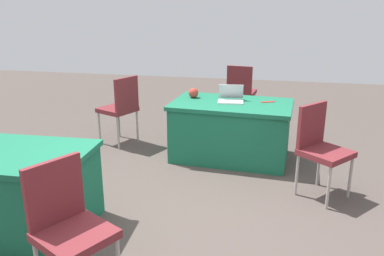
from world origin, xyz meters
name	(u,v)px	position (x,y,z in m)	size (l,w,h in m)	color
ground_plane	(178,222)	(0.00, 0.00, 0.00)	(14.40, 14.40, 0.00)	#4C423D
table_foreground	(231,130)	(-0.29, -1.71, 0.37)	(1.56, 1.02, 0.74)	#196647
table_mid_left	(10,191)	(1.42, 0.39, 0.37)	(1.45, 0.93, 0.74)	#196647
chair_near_front	(121,105)	(1.28, -1.91, 0.57)	(0.58, 0.58, 0.98)	#9E9993
chair_tucked_left	(241,89)	(-0.26, -3.41, 0.55)	(0.50, 0.50, 0.96)	#9E9993
chair_tucked_right	(320,145)	(-1.30, -0.85, 0.56)	(0.62, 0.62, 0.96)	#9E9993
chair_aisle	(68,222)	(0.49, 1.05, 0.56)	(0.60, 0.60, 0.97)	#9E9993
laptop_silver	(231,98)	(-0.27, -1.76, 0.78)	(0.34, 0.32, 0.21)	silver
yarn_ball	(193,93)	(0.24, -1.87, 0.80)	(0.13, 0.13, 0.13)	#B2382D
scissors_red	(268,102)	(-0.74, -1.82, 0.74)	(0.18, 0.04, 0.01)	red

